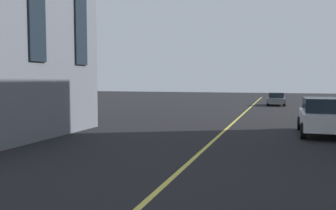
% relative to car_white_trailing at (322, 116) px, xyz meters
% --- Properties ---
extents(lane_centre_line, '(80.00, 0.16, 0.01)m').
position_rel_car_white_trailing_xyz_m(lane_centre_line, '(0.37, 4.90, -0.96)').
color(lane_centre_line, '#D8C64C').
rests_on(lane_centre_line, ground_plane).
extents(car_white_trailing, '(4.70, 2.14, 1.88)m').
position_rel_car_white_trailing_xyz_m(car_white_trailing, '(0.00, 0.00, 0.00)').
color(car_white_trailing, silver).
rests_on(car_white_trailing, ground_plane).
extents(car_grey_mid, '(3.90, 1.89, 1.40)m').
position_rel_car_white_trailing_xyz_m(car_grey_mid, '(21.26, 2.43, -0.27)').
color(car_grey_mid, slate).
rests_on(car_grey_mid, ground_plane).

